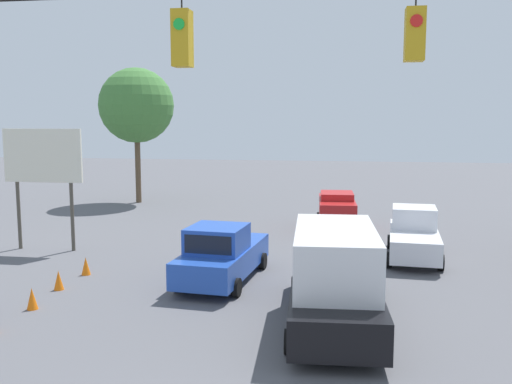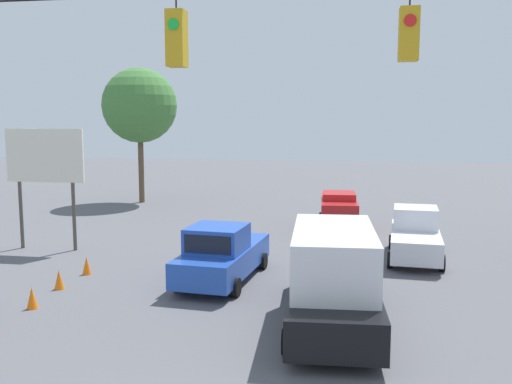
% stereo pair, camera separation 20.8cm
% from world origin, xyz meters
% --- Properties ---
extents(overhead_signal_span, '(18.72, 0.38, 8.71)m').
position_xyz_m(overhead_signal_span, '(0.04, -1.74, 5.37)').
color(overhead_signal_span, '#4C473D').
rests_on(overhead_signal_span, ground_plane).
extents(sedan_red_oncoming_deep, '(2.25, 4.68, 1.97)m').
position_xyz_m(sedan_red_oncoming_deep, '(-2.45, -21.87, 1.03)').
color(sedan_red_oncoming_deep, red).
rests_on(sedan_red_oncoming_deep, ground_plane).
extents(pickup_truck_blue_withflow_mid, '(2.69, 5.74, 2.12)m').
position_xyz_m(pickup_truck_blue_withflow_mid, '(1.47, -11.38, 0.98)').
color(pickup_truck_blue_withflow_mid, '#234CB2').
rests_on(pickup_truck_blue_withflow_mid, ground_plane).
extents(pickup_truck_white_oncoming_far, '(2.47, 5.31, 2.12)m').
position_xyz_m(pickup_truck_white_oncoming_far, '(-5.78, -15.99, 0.98)').
color(pickup_truck_white_oncoming_far, silver).
rests_on(pickup_truck_white_oncoming_far, ground_plane).
extents(box_truck_black_crossing_near, '(2.93, 7.43, 2.84)m').
position_xyz_m(box_truck_black_crossing_near, '(-2.65, -7.61, 1.40)').
color(box_truck_black_crossing_near, black).
rests_on(box_truck_black_crossing_near, ground_plane).
extents(traffic_cone_second, '(0.34, 0.34, 0.67)m').
position_xyz_m(traffic_cone_second, '(6.60, -7.44, 0.34)').
color(traffic_cone_second, orange).
rests_on(traffic_cone_second, ground_plane).
extents(traffic_cone_third, '(0.34, 0.34, 0.67)m').
position_xyz_m(traffic_cone_third, '(6.80, -9.45, 0.34)').
color(traffic_cone_third, orange).
rests_on(traffic_cone_third, ground_plane).
extents(traffic_cone_fourth, '(0.34, 0.34, 0.67)m').
position_xyz_m(traffic_cone_fourth, '(6.72, -11.37, 0.34)').
color(traffic_cone_fourth, orange).
rests_on(traffic_cone_fourth, ground_plane).
extents(roadside_billboard, '(3.66, 0.16, 5.41)m').
position_xyz_m(roadside_billboard, '(10.33, -15.00, 3.88)').
color(roadside_billboard, '#4C473D').
rests_on(roadside_billboard, ground_plane).
extents(tree_horizon_left, '(5.12, 5.12, 9.28)m').
position_xyz_m(tree_horizon_left, '(11.40, -29.38, 6.70)').
color(tree_horizon_left, brown).
rests_on(tree_horizon_left, ground_plane).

